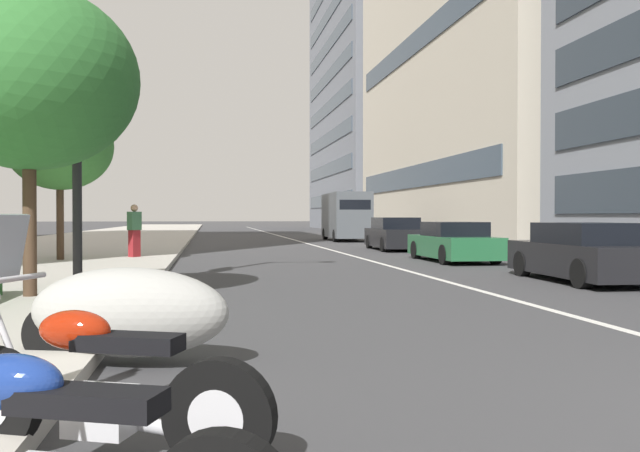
{
  "coord_description": "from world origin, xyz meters",
  "views": [
    {
      "loc": [
        -3.02,
        5.31,
        1.48
      ],
      "look_at": [
        17.17,
        1.87,
        1.18
      ],
      "focal_mm": 36.74,
      "sensor_mm": 36.0,
      "label": 1
    }
  ],
  "objects_px": {
    "car_far_down_avenue": "(394,235)",
    "delivery_van_ahead": "(346,215)",
    "motorcycle_second_in_row": "(127,313)",
    "car_mid_block_traffic": "(453,243)",
    "pedestrian_on_plaza": "(134,230)",
    "street_lamp_with_banners": "(94,40)",
    "street_tree_by_lamp_post": "(60,146)",
    "car_lead_in_lane": "(584,253)",
    "motorcycle_by_sign_pole": "(95,388)",
    "street_tree_near_plaza_corner": "(29,78)"
  },
  "relations": [
    {
      "from": "motorcycle_by_sign_pole",
      "to": "motorcycle_second_in_row",
      "type": "height_order",
      "value": "motorcycle_by_sign_pole"
    },
    {
      "from": "motorcycle_second_in_row",
      "to": "street_lamp_with_banners",
      "type": "relative_size",
      "value": 0.27
    },
    {
      "from": "car_lead_in_lane",
      "to": "car_far_down_avenue",
      "type": "bearing_deg",
      "value": 3.95
    },
    {
      "from": "car_far_down_avenue",
      "to": "delivery_van_ahead",
      "type": "bearing_deg",
      "value": 1.62
    },
    {
      "from": "car_far_down_avenue",
      "to": "delivery_van_ahead",
      "type": "xyz_separation_m",
      "value": [
        11.24,
        -0.18,
        0.86
      ]
    },
    {
      "from": "motorcycle_second_in_row",
      "to": "pedestrian_on_plaza",
      "type": "xyz_separation_m",
      "value": [
        15.56,
        1.62,
        0.49
      ]
    },
    {
      "from": "motorcycle_second_in_row",
      "to": "street_lamp_with_banners",
      "type": "distance_m",
      "value": 8.26
    },
    {
      "from": "delivery_van_ahead",
      "to": "pedestrian_on_plaza",
      "type": "distance_m",
      "value": 19.94
    },
    {
      "from": "motorcycle_second_in_row",
      "to": "car_far_down_avenue",
      "type": "height_order",
      "value": "car_far_down_avenue"
    },
    {
      "from": "car_mid_block_traffic",
      "to": "pedestrian_on_plaza",
      "type": "height_order",
      "value": "pedestrian_on_plaza"
    },
    {
      "from": "car_lead_in_lane",
      "to": "street_tree_near_plaza_corner",
      "type": "xyz_separation_m",
      "value": [
        -2.02,
        11.3,
        3.13
      ]
    },
    {
      "from": "street_tree_by_lamp_post",
      "to": "pedestrian_on_plaza",
      "type": "distance_m",
      "value": 3.51
    },
    {
      "from": "car_lead_in_lane",
      "to": "street_lamp_with_banners",
      "type": "xyz_separation_m",
      "value": [
        -0.09,
        10.59,
        4.3
      ]
    },
    {
      "from": "car_far_down_avenue",
      "to": "delivery_van_ahead",
      "type": "distance_m",
      "value": 11.28
    },
    {
      "from": "car_lead_in_lane",
      "to": "street_lamp_with_banners",
      "type": "height_order",
      "value": "street_lamp_with_banners"
    },
    {
      "from": "street_tree_near_plaza_corner",
      "to": "pedestrian_on_plaza",
      "type": "distance_m",
      "value": 11.01
    },
    {
      "from": "street_tree_by_lamp_post",
      "to": "pedestrian_on_plaza",
      "type": "xyz_separation_m",
      "value": [
        1.06,
        -2.09,
        -2.62
      ]
    },
    {
      "from": "street_tree_near_plaza_corner",
      "to": "pedestrian_on_plaza",
      "type": "height_order",
      "value": "street_tree_near_plaza_corner"
    },
    {
      "from": "car_lead_in_lane",
      "to": "pedestrian_on_plaza",
      "type": "height_order",
      "value": "pedestrian_on_plaza"
    },
    {
      "from": "street_lamp_with_banners",
      "to": "pedestrian_on_plaza",
      "type": "bearing_deg",
      "value": 1.23
    },
    {
      "from": "car_far_down_avenue",
      "to": "street_tree_near_plaza_corner",
      "type": "xyz_separation_m",
      "value": [
        -16.25,
        11.0,
        3.09
      ]
    },
    {
      "from": "street_lamp_with_banners",
      "to": "street_tree_by_lamp_post",
      "type": "bearing_deg",
      "value": 16.56
    },
    {
      "from": "motorcycle_by_sign_pole",
      "to": "street_tree_near_plaza_corner",
      "type": "height_order",
      "value": "street_tree_near_plaza_corner"
    },
    {
      "from": "delivery_van_ahead",
      "to": "street_tree_by_lamp_post",
      "type": "bearing_deg",
      "value": 146.46
    },
    {
      "from": "car_mid_block_traffic",
      "to": "motorcycle_by_sign_pole",
      "type": "bearing_deg",
      "value": 152.99
    },
    {
      "from": "motorcycle_by_sign_pole",
      "to": "street_tree_by_lamp_post",
      "type": "xyz_separation_m",
      "value": [
        17.07,
        3.83,
        3.19
      ]
    },
    {
      "from": "motorcycle_by_sign_pole",
      "to": "street_tree_near_plaza_corner",
      "type": "relative_size",
      "value": 0.4
    },
    {
      "from": "motorcycle_by_sign_pole",
      "to": "pedestrian_on_plaza",
      "type": "distance_m",
      "value": 18.22
    },
    {
      "from": "delivery_van_ahead",
      "to": "pedestrian_on_plaza",
      "type": "bearing_deg",
      "value": 149.6
    },
    {
      "from": "motorcycle_second_in_row",
      "to": "car_mid_block_traffic",
      "type": "bearing_deg",
      "value": -105.98
    },
    {
      "from": "motorcycle_second_in_row",
      "to": "street_lamp_with_banners",
      "type": "height_order",
      "value": "street_lamp_with_banners"
    },
    {
      "from": "motorcycle_second_in_row",
      "to": "car_mid_block_traffic",
      "type": "height_order",
      "value": "car_mid_block_traffic"
    },
    {
      "from": "car_mid_block_traffic",
      "to": "pedestrian_on_plaza",
      "type": "relative_size",
      "value": 2.6
    },
    {
      "from": "car_far_down_avenue",
      "to": "pedestrian_on_plaza",
      "type": "relative_size",
      "value": 2.73
    },
    {
      "from": "motorcycle_by_sign_pole",
      "to": "car_lead_in_lane",
      "type": "height_order",
      "value": "motorcycle_by_sign_pole"
    },
    {
      "from": "car_mid_block_traffic",
      "to": "car_far_down_avenue",
      "type": "distance_m",
      "value": 7.33
    },
    {
      "from": "street_tree_near_plaza_corner",
      "to": "street_tree_by_lamp_post",
      "type": "xyz_separation_m",
      "value": [
        9.59,
        1.56,
        -0.13
      ]
    },
    {
      "from": "motorcycle_by_sign_pole",
      "to": "motorcycle_second_in_row",
      "type": "distance_m",
      "value": 2.57
    },
    {
      "from": "motorcycle_second_in_row",
      "to": "street_tree_near_plaza_corner",
      "type": "distance_m",
      "value": 6.26
    },
    {
      "from": "motorcycle_by_sign_pole",
      "to": "delivery_van_ahead",
      "type": "height_order",
      "value": "delivery_van_ahead"
    },
    {
      "from": "delivery_van_ahead",
      "to": "street_lamp_with_banners",
      "type": "relative_size",
      "value": 0.79
    },
    {
      "from": "car_lead_in_lane",
      "to": "street_lamp_with_banners",
      "type": "bearing_deg",
      "value": 93.2
    },
    {
      "from": "street_tree_by_lamp_post",
      "to": "car_lead_in_lane",
      "type": "bearing_deg",
      "value": -120.48
    },
    {
      "from": "car_mid_block_traffic",
      "to": "street_lamp_with_banners",
      "type": "height_order",
      "value": "street_lamp_with_banners"
    },
    {
      "from": "car_lead_in_lane",
      "to": "delivery_van_ahead",
      "type": "relative_size",
      "value": 0.7
    },
    {
      "from": "motorcycle_second_in_row",
      "to": "pedestrian_on_plaza",
      "type": "bearing_deg",
      "value": -67.76
    },
    {
      "from": "pedestrian_on_plaza",
      "to": "street_tree_near_plaza_corner",
      "type": "bearing_deg",
      "value": -49.83
    },
    {
      "from": "motorcycle_second_in_row",
      "to": "street_tree_by_lamp_post",
      "type": "xyz_separation_m",
      "value": [
        14.5,
        3.71,
        3.11
      ]
    },
    {
      "from": "motorcycle_by_sign_pole",
      "to": "motorcycle_second_in_row",
      "type": "relative_size",
      "value": 0.96
    },
    {
      "from": "motorcycle_by_sign_pole",
      "to": "street_tree_by_lamp_post",
      "type": "height_order",
      "value": "street_tree_by_lamp_post"
    }
  ]
}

